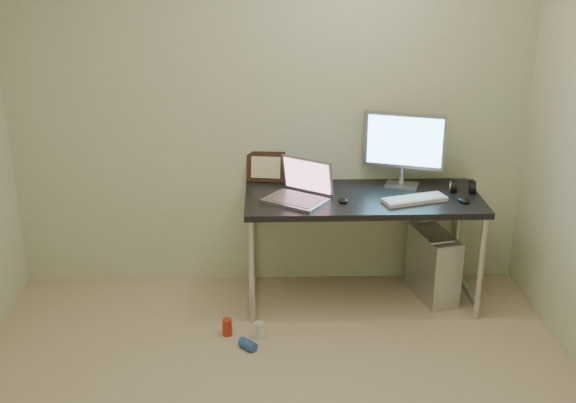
% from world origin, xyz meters
% --- Properties ---
extents(wall_back, '(3.50, 0.02, 2.50)m').
position_xyz_m(wall_back, '(0.00, 1.75, 1.25)').
color(wall_back, beige).
rests_on(wall_back, ground).
extents(desk, '(1.53, 0.67, 0.75)m').
position_xyz_m(desk, '(0.60, 1.41, 0.67)').
color(desk, black).
rests_on(desk, ground).
extents(tower_computer, '(0.30, 0.48, 0.50)m').
position_xyz_m(tower_computer, '(1.10, 1.43, 0.24)').
color(tower_computer, silver).
rests_on(tower_computer, ground).
extents(cable_a, '(0.01, 0.16, 0.69)m').
position_xyz_m(cable_a, '(1.05, 1.70, 0.40)').
color(cable_a, black).
rests_on(cable_a, ground).
extents(cable_b, '(0.02, 0.11, 0.71)m').
position_xyz_m(cable_b, '(1.14, 1.68, 0.38)').
color(cable_b, black).
rests_on(cable_b, ground).
extents(can_red, '(0.06, 0.06, 0.11)m').
position_xyz_m(can_red, '(-0.28, 0.96, 0.05)').
color(can_red, '#A92D19').
rests_on(can_red, ground).
extents(can_white, '(0.08, 0.08, 0.11)m').
position_xyz_m(can_white, '(-0.08, 0.91, 0.06)').
color(can_white, silver).
rests_on(can_white, ground).
extents(can_blue, '(0.12, 0.12, 0.06)m').
position_xyz_m(can_blue, '(-0.15, 0.79, 0.03)').
color(can_blue, '#2453A7').
rests_on(can_blue, ground).
extents(laptop, '(0.47, 0.46, 0.26)m').
position_xyz_m(laptop, '(0.19, 1.36, 0.81)').
color(laptop, '#A9A9B0').
rests_on(laptop, desk).
extents(monitor, '(0.52, 0.22, 0.51)m').
position_xyz_m(monitor, '(0.89, 1.60, 1.05)').
color(monitor, '#A9A9B0').
rests_on(monitor, desk).
extents(keyboard, '(0.43, 0.25, 0.02)m').
position_xyz_m(keyboard, '(0.92, 1.31, 0.76)').
color(keyboard, silver).
rests_on(keyboard, desk).
extents(mouse_right, '(0.10, 0.13, 0.04)m').
position_xyz_m(mouse_right, '(1.23, 1.29, 0.77)').
color(mouse_right, black).
rests_on(mouse_right, desk).
extents(mouse_left, '(0.06, 0.10, 0.03)m').
position_xyz_m(mouse_left, '(0.46, 1.32, 0.77)').
color(mouse_left, black).
rests_on(mouse_left, desk).
extents(headphones, '(0.18, 0.11, 0.11)m').
position_xyz_m(headphones, '(1.27, 1.48, 0.78)').
color(headphones, black).
rests_on(headphones, desk).
extents(picture_frame, '(0.27, 0.11, 0.21)m').
position_xyz_m(picture_frame, '(-0.03, 1.73, 0.86)').
color(picture_frame, black).
rests_on(picture_frame, desk).
extents(webcam, '(0.04, 0.03, 0.13)m').
position_xyz_m(webcam, '(0.24, 1.65, 0.85)').
color(webcam, silver).
rests_on(webcam, desk).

